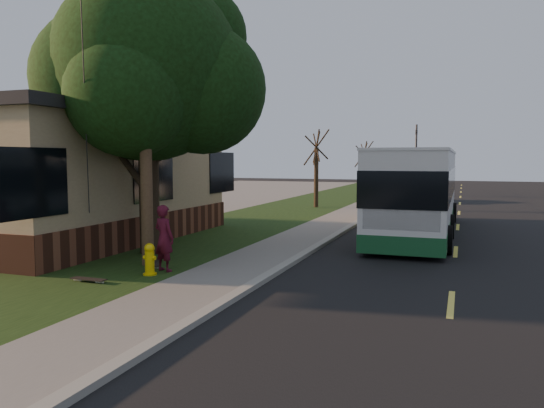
{
  "coord_description": "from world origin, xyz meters",
  "views": [
    {
      "loc": [
        4.15,
        -10.37,
        2.74
      ],
      "look_at": [
        -0.79,
        3.3,
        1.5
      ],
      "focal_mm": 35.0,
      "sensor_mm": 36.0,
      "label": 1
    }
  ],
  "objects_px": {
    "leafy_tree": "(151,72)",
    "traffic_signal": "(416,154)",
    "transit_bus": "(418,190)",
    "skateboard_spare": "(89,279)",
    "skateboarder": "(164,238)",
    "fire_hydrant": "(150,259)",
    "dumpster": "(77,212)",
    "bare_tree_far": "(364,169)",
    "bare_tree_near": "(316,170)",
    "utility_pole": "(144,82)",
    "distant_car": "(428,191)",
    "skateboard_main": "(155,264)"
  },
  "relations": [
    {
      "from": "skateboard_spare",
      "to": "transit_bus",
      "type": "bearing_deg",
      "value": 60.16
    },
    {
      "from": "traffic_signal",
      "to": "transit_bus",
      "type": "bearing_deg",
      "value": -85.06
    },
    {
      "from": "skateboard_spare",
      "to": "fire_hydrant",
      "type": "bearing_deg",
      "value": 51.43
    },
    {
      "from": "utility_pole",
      "to": "dumpster",
      "type": "relative_size",
      "value": 5.6
    },
    {
      "from": "skateboard_spare",
      "to": "skateboarder",
      "type": "bearing_deg",
      "value": 58.32
    },
    {
      "from": "bare_tree_near",
      "to": "skateboard_spare",
      "type": "height_order",
      "value": "bare_tree_near"
    },
    {
      "from": "utility_pole",
      "to": "bare_tree_far",
      "type": "bearing_deg",
      "value": 89.4
    },
    {
      "from": "leafy_tree",
      "to": "traffic_signal",
      "type": "distance_m",
      "value": 31.76
    },
    {
      "from": "fire_hydrant",
      "to": "utility_pole",
      "type": "relative_size",
      "value": 0.08
    },
    {
      "from": "utility_pole",
      "to": "dumpster",
      "type": "distance_m",
      "value": 8.73
    },
    {
      "from": "utility_pole",
      "to": "bare_tree_far",
      "type": "xyz_separation_m",
      "value": [
        0.31,
        29.01,
        -2.63
      ]
    },
    {
      "from": "leafy_tree",
      "to": "bare_tree_near",
      "type": "relative_size",
      "value": 1.81
    },
    {
      "from": "fire_hydrant",
      "to": "bare_tree_far",
      "type": "xyz_separation_m",
      "value": [
        -0.4,
        30.0,
        1.57
      ]
    },
    {
      "from": "fire_hydrant",
      "to": "dumpster",
      "type": "xyz_separation_m",
      "value": [
        -6.9,
        5.76,
        0.31
      ]
    },
    {
      "from": "skateboard_main",
      "to": "bare_tree_near",
      "type": "bearing_deg",
      "value": 91.57
    },
    {
      "from": "transit_bus",
      "to": "leafy_tree",
      "type": "bearing_deg",
      "value": -134.67
    },
    {
      "from": "traffic_signal",
      "to": "dumpster",
      "type": "distance_m",
      "value": 30.06
    },
    {
      "from": "transit_bus",
      "to": "dumpster",
      "type": "bearing_deg",
      "value": -162.78
    },
    {
      "from": "traffic_signal",
      "to": "skateboard_spare",
      "type": "bearing_deg",
      "value": -96.44
    },
    {
      "from": "skateboard_spare",
      "to": "bare_tree_far",
      "type": "bearing_deg",
      "value": 89.16
    },
    {
      "from": "transit_bus",
      "to": "skateboard_spare",
      "type": "height_order",
      "value": "transit_bus"
    },
    {
      "from": "utility_pole",
      "to": "transit_bus",
      "type": "bearing_deg",
      "value": 55.2
    },
    {
      "from": "bare_tree_near",
      "to": "skateboarder",
      "type": "xyz_separation_m",
      "value": [
        1.0,
        -17.52,
        -1.29
      ]
    },
    {
      "from": "leafy_tree",
      "to": "transit_bus",
      "type": "height_order",
      "value": "leafy_tree"
    },
    {
      "from": "leafy_tree",
      "to": "distant_car",
      "type": "distance_m",
      "value": 23.54
    },
    {
      "from": "leafy_tree",
      "to": "skateboard_spare",
      "type": "relative_size",
      "value": 9.27
    },
    {
      "from": "bare_tree_far",
      "to": "skateboard_main",
      "type": "bearing_deg",
      "value": -90.06
    },
    {
      "from": "bare_tree_near",
      "to": "dumpster",
      "type": "relative_size",
      "value": 2.66
    },
    {
      "from": "transit_bus",
      "to": "traffic_signal",
      "type": "bearing_deg",
      "value": 94.94
    },
    {
      "from": "transit_bus",
      "to": "skateboarder",
      "type": "bearing_deg",
      "value": -119.51
    },
    {
      "from": "distant_car",
      "to": "fire_hydrant",
      "type": "bearing_deg",
      "value": -98.69
    },
    {
      "from": "utility_pole",
      "to": "bare_tree_near",
      "type": "distance_m",
      "value": 17.19
    },
    {
      "from": "bare_tree_far",
      "to": "distant_car",
      "type": "height_order",
      "value": "bare_tree_far"
    },
    {
      "from": "bare_tree_near",
      "to": "skateboard_main",
      "type": "xyz_separation_m",
      "value": [
        0.47,
        -17.08,
        -2.02
      ]
    },
    {
      "from": "fire_hydrant",
      "to": "distant_car",
      "type": "bearing_deg",
      "value": 79.37
    },
    {
      "from": "fire_hydrant",
      "to": "bare_tree_near",
      "type": "height_order",
      "value": "bare_tree_near"
    },
    {
      "from": "skateboarder",
      "to": "skateboard_spare",
      "type": "bearing_deg",
      "value": 75.12
    },
    {
      "from": "skateboarder",
      "to": "fire_hydrant",
      "type": "bearing_deg",
      "value": 94.94
    },
    {
      "from": "bare_tree_near",
      "to": "skateboarder",
      "type": "distance_m",
      "value": 17.6
    },
    {
      "from": "skateboard_main",
      "to": "distant_car",
      "type": "distance_m",
      "value": 24.51
    },
    {
      "from": "fire_hydrant",
      "to": "leafy_tree",
      "type": "xyz_separation_m",
      "value": [
        -1.57,
        2.65,
        4.73
      ]
    },
    {
      "from": "skateboard_main",
      "to": "skateboard_spare",
      "type": "bearing_deg",
      "value": -102.0
    },
    {
      "from": "bare_tree_near",
      "to": "utility_pole",
      "type": "bearing_deg",
      "value": -89.34
    },
    {
      "from": "utility_pole",
      "to": "skateboarder",
      "type": "xyz_separation_m",
      "value": [
        0.81,
        -0.52,
        -3.77
      ]
    },
    {
      "from": "leafy_tree",
      "to": "skateboarder",
      "type": "xyz_separation_m",
      "value": [
        1.67,
        -2.17,
        -4.3
      ]
    },
    {
      "from": "dumpster",
      "to": "skateboarder",
      "type": "bearing_deg",
      "value": -37.04
    },
    {
      "from": "fire_hydrant",
      "to": "distant_car",
      "type": "relative_size",
      "value": 0.19
    },
    {
      "from": "bare_tree_far",
      "to": "dumpster",
      "type": "xyz_separation_m",
      "value": [
        -6.5,
        -24.24,
        -1.26
      ]
    },
    {
      "from": "bare_tree_near",
      "to": "transit_bus",
      "type": "xyz_separation_m",
      "value": [
        6.12,
        -8.49,
        -0.53
      ]
    },
    {
      "from": "bare_tree_far",
      "to": "transit_bus",
      "type": "xyz_separation_m",
      "value": [
        5.62,
        -20.49,
        -0.38
      ]
    }
  ]
}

